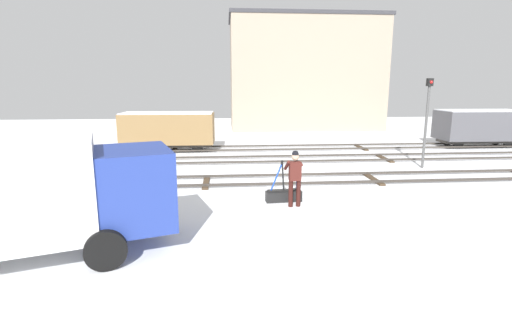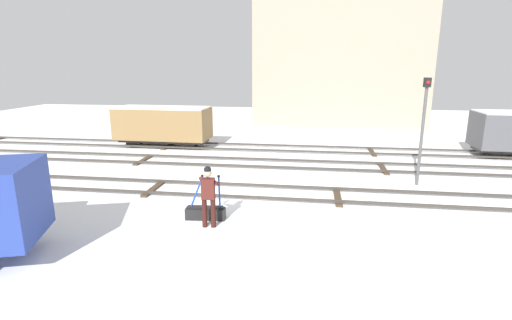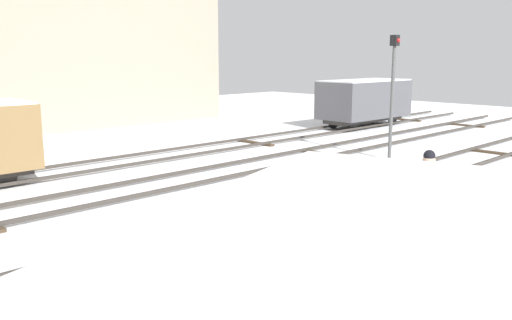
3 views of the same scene
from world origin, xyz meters
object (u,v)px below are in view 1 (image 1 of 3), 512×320
delivery_truck (33,193)px  freight_car_back_track (168,129)px  switch_lever_frame (284,194)px  freight_car_near_switch (479,126)px  rail_worker (295,174)px  signal_post (427,115)px

delivery_truck → freight_car_back_track: 14.32m
switch_lever_frame → freight_car_near_switch: size_ratio=0.28×
rail_worker → delivery_truck: bearing=-157.4°
switch_lever_frame → rail_worker: (0.26, -0.55, 0.83)m
delivery_truck → switch_lever_frame: bearing=13.6°
freight_car_near_switch → switch_lever_frame: bearing=-142.8°
delivery_truck → freight_car_near_switch: (20.61, 14.29, -0.22)m
delivery_truck → freight_car_back_track: (0.88, 14.29, -0.24)m
freight_car_back_track → delivery_truck: bearing=-92.1°
signal_post → delivery_truck: bearing=-148.2°
signal_post → freight_car_back_track: bearing=156.1°
rail_worker → freight_car_near_switch: 17.84m
freight_car_back_track → freight_car_near_switch: bearing=1.4°
switch_lever_frame → freight_car_back_track: bearing=113.2°
rail_worker → freight_car_back_track: size_ratio=0.34×
rail_worker → delivery_truck: (-6.55, -3.32, 0.51)m
switch_lever_frame → freight_car_back_track: (-5.41, 10.42, 1.10)m
delivery_truck → signal_post: signal_post is taller
switch_lever_frame → freight_car_near_switch: 17.75m
delivery_truck → freight_car_near_switch: 25.08m
switch_lever_frame → freight_car_back_track: freight_car_back_track is taller
rail_worker → freight_car_back_track: bearing=113.1°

